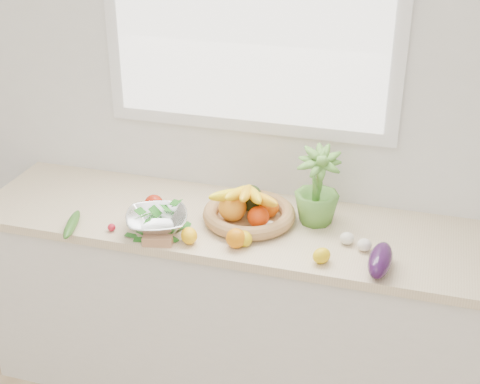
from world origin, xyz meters
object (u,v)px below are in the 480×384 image
(colander_with_spinach, at_px, (157,218))
(eggplant, at_px, (380,260))
(potted_herb, at_px, (317,187))
(apple, at_px, (154,204))
(cucumber, at_px, (72,224))
(fruit_basket, at_px, (248,210))

(colander_with_spinach, bearing_deg, eggplant, -1.90)
(potted_herb, distance_m, colander_with_spinach, 0.68)
(apple, xyz_separation_m, cucumber, (-0.27, -0.23, -0.02))
(colander_with_spinach, bearing_deg, potted_herb, 24.01)
(apple, relative_size, potted_herb, 0.25)
(eggplant, distance_m, fruit_basket, 0.62)
(apple, bearing_deg, potted_herb, 9.83)
(apple, distance_m, colander_with_spinach, 0.17)
(eggplant, relative_size, colander_with_spinach, 0.70)
(eggplant, bearing_deg, cucumber, -177.94)
(potted_herb, bearing_deg, colander_with_spinach, -155.99)
(eggplant, xyz_separation_m, potted_herb, (-0.30, 0.30, 0.12))
(apple, distance_m, cucumber, 0.36)
(eggplant, bearing_deg, potted_herb, 134.78)
(apple, distance_m, eggplant, 1.01)
(apple, height_order, colander_with_spinach, colander_with_spinach)
(cucumber, xyz_separation_m, fruit_basket, (0.69, 0.27, 0.03))
(potted_herb, xyz_separation_m, colander_with_spinach, (-0.61, -0.27, -0.10))
(potted_herb, relative_size, fruit_basket, 0.76)
(cucumber, relative_size, colander_with_spinach, 0.71)
(eggplant, distance_m, potted_herb, 0.44)
(apple, relative_size, eggplant, 0.36)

